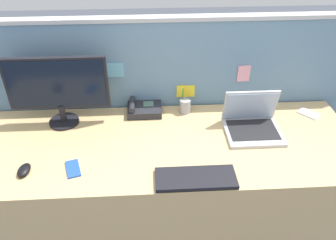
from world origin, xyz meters
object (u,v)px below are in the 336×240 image
at_px(desk_phone, 143,109).
at_px(keyboard_main, 196,178).
at_px(pen_cup, 185,106).
at_px(desktop_monitor, 57,87).
at_px(computer_mouse_right_hand, 24,170).
at_px(cell_phone_blue_case, 73,169).
at_px(cell_phone_white_slab, 309,114).
at_px(laptop, 252,122).

distance_m(desk_phone, keyboard_main, 0.67).
xyz_separation_m(keyboard_main, pen_cup, (0.01, 0.61, 0.04)).
relative_size(desktop_monitor, computer_mouse_right_hand, 5.80).
distance_m(desk_phone, computer_mouse_right_hand, 0.79).
bearing_deg(cell_phone_blue_case, cell_phone_white_slab, -0.01).
distance_m(cell_phone_white_slab, cell_phone_blue_case, 1.46).
relative_size(desktop_monitor, pen_cup, 3.54).
bearing_deg(desk_phone, cell_phone_white_slab, -4.60).
height_order(desktop_monitor, keyboard_main, desktop_monitor).
bearing_deg(cell_phone_white_slab, desk_phone, 133.36).
bearing_deg(desktop_monitor, keyboard_main, -36.39).
distance_m(desktop_monitor, cell_phone_white_slab, 1.54).
xyz_separation_m(computer_mouse_right_hand, cell_phone_white_slab, (1.64, 0.43, -0.01)).
distance_m(desktop_monitor, cell_phone_blue_case, 0.51).
bearing_deg(desk_phone, cell_phone_blue_case, -125.20).
bearing_deg(cell_phone_white_slab, keyboard_main, 172.24).
bearing_deg(cell_phone_blue_case, laptop, -0.73).
bearing_deg(laptop, desktop_monitor, 172.67).
height_order(laptop, computer_mouse_right_hand, laptop).
distance_m(desktop_monitor, computer_mouse_right_hand, 0.51).
distance_m(laptop, desk_phone, 0.67).
relative_size(keyboard_main, cell_phone_blue_case, 3.05).
xyz_separation_m(pen_cup, cell_phone_white_slab, (0.78, -0.07, -0.04)).
bearing_deg(computer_mouse_right_hand, keyboard_main, -2.07).
relative_size(laptop, computer_mouse_right_hand, 3.18).
relative_size(computer_mouse_right_hand, cell_phone_white_slab, 0.80).
height_order(pen_cup, cell_phone_white_slab, pen_cup).
bearing_deg(desktop_monitor, pen_cup, 5.06).
bearing_deg(laptop, pen_cup, 150.66).
xyz_separation_m(desktop_monitor, pen_cup, (0.74, 0.07, -0.20)).
xyz_separation_m(laptop, keyboard_main, (-0.38, -0.40, -0.04)).
height_order(desk_phone, keyboard_main, desk_phone).
bearing_deg(laptop, cell_phone_white_slab, 18.56).
bearing_deg(desk_phone, laptop, -19.13).
distance_m(keyboard_main, computer_mouse_right_hand, 0.86).
bearing_deg(cell_phone_white_slab, desktop_monitor, 137.71).
bearing_deg(computer_mouse_right_hand, pen_cup, 35.20).
distance_m(desk_phone, pen_cup, 0.26).
relative_size(laptop, keyboard_main, 0.80).
bearing_deg(cell_phone_white_slab, computer_mouse_right_hand, 152.69).
bearing_deg(pen_cup, computer_mouse_right_hand, -149.69).
bearing_deg(computer_mouse_right_hand, laptop, 18.32).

